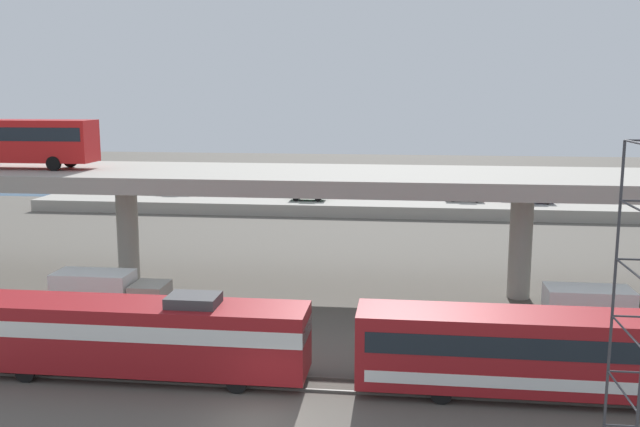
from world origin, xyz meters
name	(u,v)px	position (x,y,z in m)	size (l,w,h in m)	color
ground_plane	(257,422)	(0.00, 0.00, 0.00)	(260.00, 260.00, 0.00)	#565149
rail_strip_near	(272,388)	(0.00, 3.29, 0.06)	(110.00, 0.12, 0.12)	#59544C
rail_strip_far	(278,376)	(0.00, 4.71, 0.06)	(110.00, 0.12, 0.12)	#59544C
train_locomotive	(122,332)	(-7.48, 4.00, 2.19)	(17.54, 3.04, 4.18)	maroon
train_coach_lead	(603,354)	(14.82, 4.00, 2.17)	(21.88, 3.04, 3.86)	maroon
highway_overpass	(317,183)	(0.00, 20.00, 7.54)	(96.00, 10.57, 8.31)	#9E998E
transit_bus_on_overpass	(10,139)	(-21.61, 19.38, 10.37)	(12.00, 2.68, 3.40)	red
service_truck_west	(108,295)	(-11.57, 11.75, 1.64)	(6.80, 2.46, 3.04)	#9E998C
service_truck_east	(604,313)	(16.92, 11.75, 1.64)	(6.80, 2.46, 3.04)	#0C4C26
pier_parking_lot	(355,203)	(0.00, 55.00, 0.66)	(74.33, 12.45, 1.32)	#9E998E
parked_car_0	(465,194)	(12.67, 54.08, 2.09)	(4.28, 1.84, 1.50)	silver
parked_car_1	(534,196)	(20.22, 53.56, 2.09)	(4.53, 1.89, 1.50)	navy
parked_car_2	(308,194)	(-5.21, 52.45, 2.09)	(4.07, 1.98, 1.50)	#0C4C26
parked_car_3	(342,188)	(-1.81, 57.85, 2.09)	(4.58, 1.86, 1.50)	silver
parked_car_4	(553,191)	(23.28, 58.10, 2.09)	(4.70, 1.83, 1.50)	#B7B7BC
parked_car_5	(388,189)	(3.83, 58.09, 2.09)	(4.40, 2.00, 1.50)	silver
parked_car_6	(177,188)	(-21.84, 55.53, 2.09)	(4.18, 1.99, 1.50)	silver
parked_car_7	(505,193)	(17.41, 56.05, 2.09)	(4.03, 1.89, 1.50)	maroon
harbor_water	(366,184)	(0.00, 78.00, 0.00)	(140.00, 36.00, 0.01)	navy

